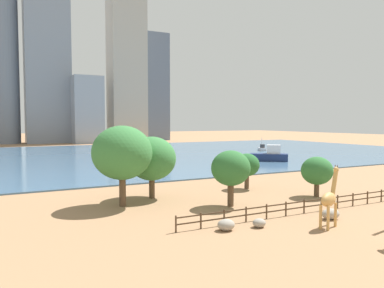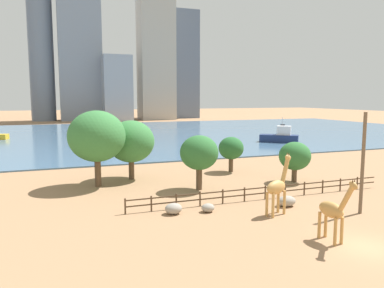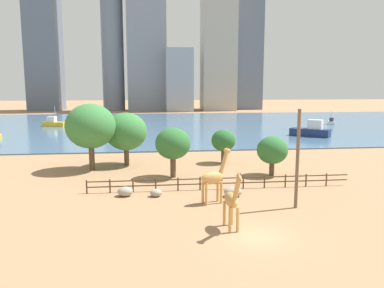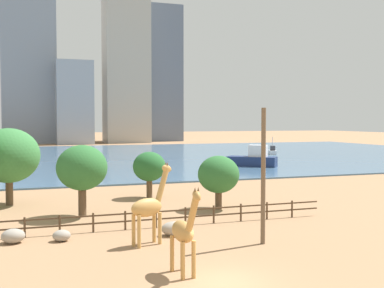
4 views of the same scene
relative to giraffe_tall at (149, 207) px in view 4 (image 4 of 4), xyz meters
The scene contains 18 objects.
ground_plane 72.41m from the giraffe_tall, 88.75° to the left, with size 400.00×400.00×0.00m, color #9E7551.
harbor_water 69.41m from the giraffe_tall, 88.70° to the left, with size 180.00×86.00×0.20m, color #476B8C.
giraffe_tall is the anchor object (origin of this frame).
giraffe_companion 6.20m from the giraffe_tall, 88.26° to the right, with size 0.95×3.07×4.50m.
utility_pole 7.12m from the giraffe_tall, 17.32° to the right, with size 0.28×0.28×8.24m, color brown.
boulder_near_fence 5.88m from the giraffe_tall, 152.61° to the left, with size 1.10×0.95×0.71m, color gray.
boulder_by_pole 3.27m from the giraffe_tall, 39.28° to the left, with size 1.69×1.23×0.92m, color gray.
boulder_small 8.53m from the giraffe_tall, 158.67° to the left, with size 1.41×1.18×0.89m, color gray.
enclosure_fence 4.75m from the giraffe_tall, 75.61° to the left, with size 26.12×0.14×1.30m.
tree_left_large 19.25m from the giraffe_tall, 116.00° to the left, with size 5.36×5.36×6.80m.
tree_center_broad 12.65m from the giraffe_tall, 48.50° to the left, with size 3.50×3.50×4.51m.
tree_left_small 17.64m from the giraffe_tall, 75.96° to the left, with size 3.17×3.17×4.46m.
tree_right_small 10.38m from the giraffe_tall, 106.20° to the left, with size 3.91×3.91×5.59m.
boat_ferry 77.17m from the giraffe_tall, 55.99° to the left, with size 2.98×4.35×3.69m.
boat_tug 48.85m from the giraffe_tall, 56.36° to the left, with size 7.74×6.97×3.39m.
skyline_tower_glass 150.12m from the giraffe_tall, 74.25° to the left, with size 11.72×15.98×48.14m, color slate.
skyline_block_left 130.33m from the giraffe_tall, 86.68° to the left, with size 11.21×15.12×25.93m, color #939EAD.
skyline_tower_short 141.39m from the giraffe_tall, 79.27° to the left, with size 14.48×11.72×93.14m, color #ADA89E.
Camera 4 is at (-8.47, -20.24, 7.49)m, focal length 45.00 mm.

